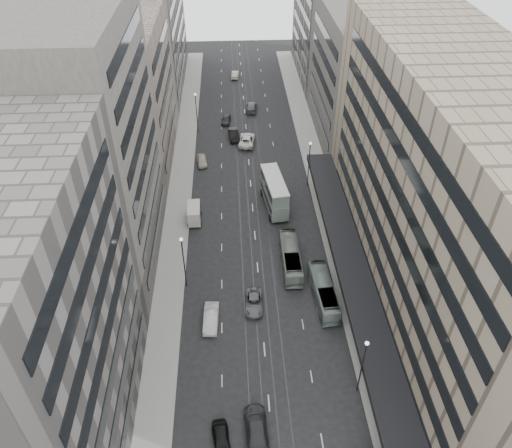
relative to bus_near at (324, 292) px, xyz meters
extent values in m
plane|color=black|center=(-8.14, -8.55, -1.38)|extent=(220.00, 220.00, 0.00)
cube|color=gray|center=(3.86, 28.95, -1.31)|extent=(4.00, 125.00, 0.15)
cube|color=gray|center=(-20.14, 28.95, -1.31)|extent=(4.00, 125.00, 0.15)
cube|color=gray|center=(13.36, -0.55, 13.62)|extent=(15.00, 60.00, 30.00)
cube|color=black|center=(3.86, -0.55, 2.62)|extent=(4.40, 60.00, 0.50)
cube|color=#44403B|center=(13.36, 43.45, 10.62)|extent=(15.00, 28.00, 24.00)
cube|color=#67625D|center=(13.36, 73.45, 12.62)|extent=(15.00, 32.00, 28.00)
cube|color=#67625D|center=(-29.64, -16.55, 13.62)|extent=(15.00, 28.00, 30.00)
cube|color=#44403B|center=(-29.64, 10.45, 15.62)|extent=(15.00, 26.00, 34.00)
cube|color=#75665B|center=(-29.64, 37.45, 11.12)|extent=(15.00, 28.00, 25.00)
cube|color=#67625D|center=(-29.64, 70.45, 12.62)|extent=(15.00, 38.00, 28.00)
cylinder|color=#262628|center=(1.56, -13.55, 2.62)|extent=(0.16, 0.16, 8.00)
sphere|color=silver|center=(1.56, -13.55, 6.72)|extent=(0.44, 0.44, 0.44)
cylinder|color=#262628|center=(1.56, 26.45, 2.62)|extent=(0.16, 0.16, 8.00)
sphere|color=silver|center=(1.56, 26.45, 6.72)|extent=(0.44, 0.44, 0.44)
cylinder|color=#262628|center=(-17.84, 3.45, 2.62)|extent=(0.16, 0.16, 8.00)
sphere|color=silver|center=(-17.84, 3.45, 6.72)|extent=(0.44, 0.44, 0.44)
cylinder|color=#262628|center=(-17.84, 46.45, 2.62)|extent=(0.16, 0.16, 8.00)
sphere|color=silver|center=(-17.84, 46.45, 6.72)|extent=(0.44, 0.44, 0.44)
imported|color=gray|center=(0.00, 0.00, 0.00)|extent=(2.89, 10.05, 2.77)
imported|color=gray|center=(-3.53, 6.71, 0.04)|extent=(2.46, 10.27, 2.86)
cube|color=slate|center=(-4.68, 20.55, 0.38)|extent=(3.88, 9.90, 2.46)
cube|color=slate|center=(-4.68, 20.55, 2.69)|extent=(3.77, 9.51, 2.14)
cube|color=silver|center=(-4.68, 20.55, 3.82)|extent=(3.88, 9.90, 0.13)
cylinder|color=black|center=(-5.57, 16.94, -0.85)|extent=(0.43, 1.10, 1.07)
cylinder|color=black|center=(-2.91, 17.28, -0.85)|extent=(0.43, 1.10, 1.07)
cylinder|color=black|center=(-6.45, 23.83, -0.85)|extent=(0.43, 1.10, 1.07)
cylinder|color=black|center=(-3.79, 24.17, -0.85)|extent=(0.43, 1.10, 1.07)
cube|color=beige|center=(-17.34, 17.53, -0.39)|extent=(2.05, 4.32, 1.31)
cube|color=beige|center=(-17.34, 17.53, 0.78)|extent=(2.01, 4.23, 1.03)
cylinder|color=black|center=(-18.25, 16.09, -1.04)|extent=(0.21, 0.69, 0.68)
cylinder|color=black|center=(-16.34, 16.15, -1.04)|extent=(0.21, 0.69, 0.68)
cylinder|color=black|center=(-18.34, 18.90, -1.04)|extent=(0.21, 0.69, 0.68)
cylinder|color=black|center=(-16.43, 18.96, -1.04)|extent=(0.21, 0.69, 0.68)
imported|color=black|center=(-13.18, -18.72, -0.66)|extent=(2.23, 4.42, 1.44)
imported|color=silver|center=(-14.43, -3.12, -0.56)|extent=(1.99, 5.06, 1.64)
imported|color=#5F5F62|center=(-9.03, -0.72, -0.71)|extent=(2.52, 4.98, 1.35)
imported|color=#27272A|center=(-9.68, -17.74, -0.55)|extent=(2.53, 5.85, 1.68)
imported|color=beige|center=(-16.64, 34.25, -0.66)|extent=(2.16, 4.41, 1.45)
imported|color=black|center=(-10.70, 43.48, -0.53)|extent=(2.31, 5.31, 1.70)
imported|color=white|center=(-8.21, 41.30, -0.53)|extent=(3.58, 6.47, 1.71)
imported|color=#5A5A5D|center=(-6.62, 55.87, -0.60)|extent=(2.75, 5.60, 1.57)
imported|color=#2A2A2D|center=(-12.16, 50.30, -0.64)|extent=(2.27, 4.54, 1.49)
imported|color=beige|center=(-9.77, 74.24, -0.64)|extent=(1.89, 4.59, 1.48)
camera|label=1|loc=(-11.15, -44.12, 46.70)|focal=35.00mm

